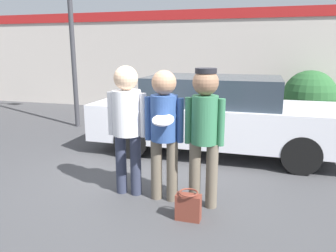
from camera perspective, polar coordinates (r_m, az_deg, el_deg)
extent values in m
plane|color=#3F3F42|center=(5.02, -3.61, -10.20)|extent=(56.00, 56.00, 0.00)
cube|color=beige|center=(10.69, 7.78, 11.02)|extent=(24.00, 0.18, 3.19)
cube|color=#B21E1E|center=(10.63, 7.95, 18.80)|extent=(24.00, 0.04, 0.30)
cylinder|color=#2D3347|center=(4.67, -8.17, -6.50)|extent=(0.15, 0.15, 0.86)
cylinder|color=#2D3347|center=(4.59, -5.64, -6.80)|extent=(0.15, 0.15, 0.86)
cylinder|color=silver|center=(4.43, -7.18, 2.30)|extent=(0.39, 0.39, 0.61)
cylinder|color=silver|center=(4.53, -9.89, 2.17)|extent=(0.09, 0.09, 0.59)
cylinder|color=silver|center=(4.35, -4.34, 1.87)|extent=(0.09, 0.09, 0.59)
sphere|color=#DBB28E|center=(4.37, -7.36, 8.29)|extent=(0.32, 0.32, 0.32)
cylinder|color=#665B4C|center=(4.45, -2.03, -7.53)|extent=(0.15, 0.15, 0.84)
cylinder|color=#665B4C|center=(4.39, 0.73, -7.82)|extent=(0.15, 0.15, 0.84)
cylinder|color=#2D4C8C|center=(4.22, -0.69, 1.43)|extent=(0.35, 0.35, 0.59)
cylinder|color=#2D4C8C|center=(4.29, -3.44, 1.31)|extent=(0.09, 0.09, 0.57)
cylinder|color=#2D4C8C|center=(4.16, 2.15, 0.97)|extent=(0.09, 0.09, 0.57)
sphere|color=tan|center=(4.15, -0.70, 7.56)|extent=(0.31, 0.31, 0.31)
cylinder|color=silver|center=(3.95, -0.86, 1.06)|extent=(0.27, 0.26, 0.10)
cylinder|color=#665B4C|center=(4.28, 4.68, -8.36)|extent=(0.15, 0.15, 0.85)
cylinder|color=#665B4C|center=(4.24, 7.63, -8.62)|extent=(0.15, 0.15, 0.85)
cylinder|color=#33724C|center=(4.05, 6.40, 1.07)|extent=(0.33, 0.33, 0.60)
cylinder|color=#33724C|center=(4.09, 3.60, 0.96)|extent=(0.09, 0.09, 0.58)
cylinder|color=#33724C|center=(4.02, 9.24, 0.60)|extent=(0.09, 0.09, 0.58)
sphere|color=#8C664C|center=(3.97, 6.57, 7.56)|extent=(0.32, 0.32, 0.32)
cylinder|color=black|center=(3.96, 6.63, 9.56)|extent=(0.26, 0.26, 0.06)
cube|color=silver|center=(6.45, 8.54, 0.81)|extent=(4.77, 1.76, 0.70)
cube|color=#28333D|center=(6.36, 7.87, 6.20)|extent=(2.48, 1.51, 0.52)
cylinder|color=black|center=(7.26, 20.96, -0.97)|extent=(0.64, 0.22, 0.64)
cylinder|color=black|center=(5.76, 22.14, -4.66)|extent=(0.64, 0.22, 0.64)
cylinder|color=black|center=(7.58, -1.88, 0.50)|extent=(0.64, 0.22, 0.64)
cylinder|color=black|center=(6.16, -6.35, -2.59)|extent=(0.64, 0.22, 0.64)
sphere|color=#285B2D|center=(9.83, 23.39, 4.73)|extent=(1.44, 1.44, 1.44)
cube|color=brown|center=(4.02, 3.55, -13.95)|extent=(0.30, 0.14, 0.32)
torus|color=brown|center=(3.94, 3.59, -11.49)|extent=(0.23, 0.23, 0.02)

